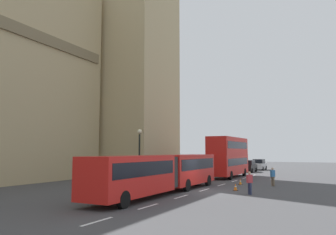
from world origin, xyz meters
TOP-DOWN VIEW (x-y plane):
  - ground_plane at (0.00, 0.00)m, footprint 160.00×160.00m
  - lane_centre_marking at (3.17, 0.00)m, footprint 34.40×0.16m
  - articulated_bus at (-2.80, 1.99)m, footprint 16.71×2.54m
  - double_decker_bus at (14.70, 2.00)m, footprint 9.85×2.54m
  - sedan_lead at (26.27, 2.28)m, footprint 4.40×1.86m
  - sedan_trailing at (33.02, 1.99)m, footprint 4.40×1.86m
  - traffic_cone_west at (1.61, -2.43)m, footprint 0.36×0.36m
  - traffic_cone_middle at (6.55, -1.54)m, footprint 0.36×0.36m
  - street_lamp at (1.05, 6.50)m, footprint 0.44×0.44m
  - pedestrian_near_cones at (-0.35, -4.05)m, footprint 0.46×0.45m
  - pedestrian_by_kerb at (6.60, -4.58)m, footprint 0.47×0.42m

SIDE VIEW (x-z plane):
  - ground_plane at x=0.00m, z-range 0.00..0.00m
  - lane_centre_marking at x=3.17m, z-range 0.00..0.01m
  - traffic_cone_west at x=1.61m, z-range -0.01..0.57m
  - traffic_cone_middle at x=6.55m, z-range -0.01..0.57m
  - pedestrian_near_cones at x=-0.35m, z-range 0.07..1.76m
  - pedestrian_by_kerb at x=6.60m, z-range 0.07..1.76m
  - sedan_lead at x=26.27m, z-range -0.01..1.84m
  - sedan_trailing at x=33.02m, z-range -0.01..1.84m
  - articulated_bus at x=-2.80m, z-range 0.30..3.20m
  - double_decker_bus at x=14.70m, z-range 0.26..5.16m
  - street_lamp at x=1.05m, z-range 0.42..5.69m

